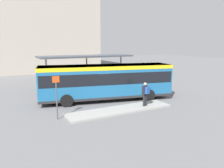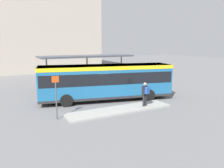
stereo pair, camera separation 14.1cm
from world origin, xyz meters
The scene contains 12 objects.
ground_plane centered at (0.00, 0.00, 0.00)m, with size 120.00×120.00×0.00m, color slate.
curb_island centered at (-0.46, -3.18, 0.06)m, with size 7.98×1.80×0.12m.
city_bus centered at (0.01, 0.00, 1.77)m, with size 11.36×4.91×3.01m.
pedestrian_waiting centered at (1.57, -3.41, 1.16)m, with size 0.49×0.53×1.81m.
bicycle_green centered at (7.62, 2.07, 0.37)m, with size 0.48×1.71×0.74m.
bicycle_white centered at (7.89, 2.96, 0.37)m, with size 0.48×1.72×0.74m.
bicycle_blue centered at (7.65, 3.85, 0.35)m, with size 0.48×1.62×0.70m.
bicycle_orange centered at (7.81, 4.74, 0.37)m, with size 0.48×1.69×0.73m.
station_shelter centered at (0.54, 5.75, 3.37)m, with size 10.09×2.90×3.55m.
potted_planter_near_shelter centered at (0.81, 3.08, 0.61)m, with size 0.80×0.80×1.18m.
platform_sign centered at (-4.96, -2.89, 1.56)m, with size 0.44×0.08×2.80m.
station_building centered at (-5.51, 27.24, 6.98)m, with size 28.80×14.92×13.96m.
Camera 1 is at (-8.21, -16.27, 4.76)m, focal length 35.00 mm.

